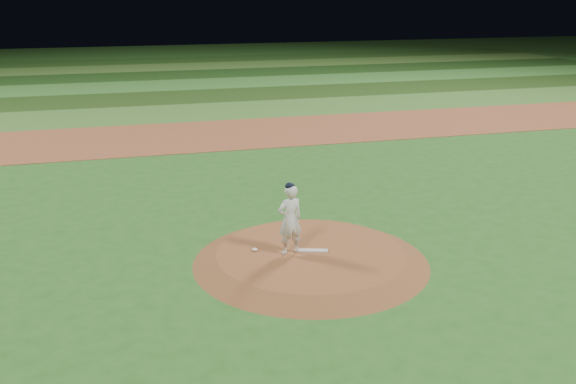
{
  "coord_description": "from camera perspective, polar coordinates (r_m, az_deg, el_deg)",
  "views": [
    {
      "loc": [
        -4.17,
        -13.15,
        6.14
      ],
      "look_at": [
        0.0,
        2.0,
        1.1
      ],
      "focal_mm": 40.0,
      "sensor_mm": 36.0,
      "label": 1
    }
  ],
  "objects": [
    {
      "name": "outfield_stripe_5",
      "position": [
        58.12,
        -11.43,
        11.38
      ],
      "size": [
        70.0,
        5.0,
        0.02
      ],
      "primitive_type": "cube",
      "color": "#234F19",
      "rests_on": "ground"
    },
    {
      "name": "outfield_stripe_1",
      "position": [
        38.37,
        -9.06,
        8.36
      ],
      "size": [
        70.0,
        5.0,
        0.02
      ],
      "primitive_type": "cube",
      "color": "#204014",
      "rests_on": "ground"
    },
    {
      "name": "rosin_bag",
      "position": [
        15.05,
        -2.98,
        -5.13
      ],
      "size": [
        0.13,
        0.13,
        0.07
      ],
      "primitive_type": "ellipsoid",
      "color": "white",
      "rests_on": "pitchers_mound"
    },
    {
      "name": "outfield_stripe_4",
      "position": [
        53.17,
        -11.0,
        10.84
      ],
      "size": [
        70.0,
        5.0,
        0.02
      ],
      "primitive_type": "cube",
      "color": "#44772B",
      "rests_on": "ground"
    },
    {
      "name": "outfield_stripe_0",
      "position": [
        33.48,
        -8.04,
        7.05
      ],
      "size": [
        70.0,
        5.0,
        0.02
      ],
      "primitive_type": "cube",
      "color": "#3B7028",
      "rests_on": "ground"
    },
    {
      "name": "ground",
      "position": [
        15.1,
        2.03,
        -6.22
      ],
      "size": [
        120.0,
        120.0,
        0.0
      ],
      "primitive_type": "plane",
      "color": "#275D1E",
      "rests_on": "ground"
    },
    {
      "name": "pitching_rubber",
      "position": [
        15.04,
        2.25,
        -5.22
      ],
      "size": [
        0.7,
        0.37,
        0.03
      ],
      "primitive_type": "cube",
      "rotation": [
        0.0,
        0.0,
        -0.32
      ],
      "color": "silver",
      "rests_on": "pitchers_mound"
    },
    {
      "name": "pitcher_on_mound",
      "position": [
        14.61,
        0.17,
        -2.43
      ],
      "size": [
        0.67,
        0.51,
        1.71
      ],
      "color": "white",
      "rests_on": "pitchers_mound"
    },
    {
      "name": "infield_dirt_band",
      "position": [
        28.14,
        -6.53,
        5.08
      ],
      "size": [
        70.0,
        6.0,
        0.02
      ],
      "primitive_type": "cube",
      "color": "brown",
      "rests_on": "ground"
    },
    {
      "name": "outfield_stripe_3",
      "position": [
        48.22,
        -10.48,
        10.18
      ],
      "size": [
        70.0,
        5.0,
        0.02
      ],
      "primitive_type": "cube",
      "color": "#1B4115",
      "rests_on": "ground"
    },
    {
      "name": "pitchers_mound",
      "position": [
        15.05,
        2.03,
        -5.79
      ],
      "size": [
        5.5,
        5.5,
        0.25
      ],
      "primitive_type": "cone",
      "color": "brown",
      "rests_on": "ground"
    },
    {
      "name": "outfield_stripe_2",
      "position": [
        43.29,
        -9.85,
        9.38
      ],
      "size": [
        70.0,
        5.0,
        0.02
      ],
      "primitive_type": "cube",
      "color": "#37792C",
      "rests_on": "ground"
    }
  ]
}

